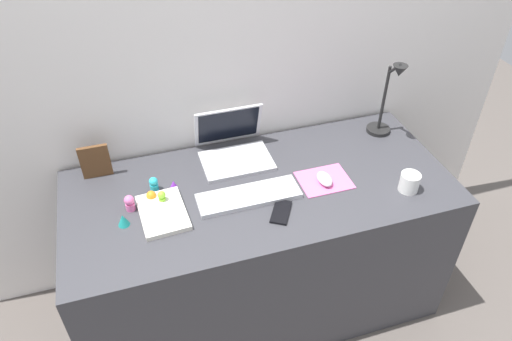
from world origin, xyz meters
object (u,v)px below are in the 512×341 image
laptop (233,145)px  toy_figurine_lime (162,197)px  keyboard (249,196)px  notebook_pad (163,213)px  toy_figurine_cyan (154,184)px  toy_figurine_purple (174,184)px  picture_frame (95,162)px  toy_figurine_pink (130,203)px  coffee_mug (409,182)px  toy_figurine_orange (151,196)px  cell_phone (281,212)px  toy_figurine_teal (123,220)px  mouse (325,179)px  desk_lamp (388,101)px

laptop → toy_figurine_lime: 0.42m
keyboard → notebook_pad: bearing=178.7°
keyboard → toy_figurine_cyan: toy_figurine_cyan is taller
laptop → toy_figurine_lime: laptop is taller
laptop → toy_figurine_purple: 0.33m
picture_frame → toy_figurine_pink: size_ratio=2.23×
coffee_mug → toy_figurine_orange: 1.03m
picture_frame → toy_figurine_pink: picture_frame is taller
toy_figurine_orange → picture_frame: bearing=131.2°
keyboard → cell_phone: (0.09, -0.12, -0.01)m
coffee_mug → toy_figurine_orange: size_ratio=1.82×
picture_frame → toy_figurine_pink: (0.11, -0.25, -0.04)m
toy_figurine_teal → toy_figurine_orange: bearing=41.8°
toy_figurine_lime → toy_figurine_cyan: bearing=101.8°
cell_phone → toy_figurine_teal: size_ratio=2.64×
coffee_mug → toy_figurine_orange: bearing=166.1°
toy_figurine_cyan → toy_figurine_orange: size_ratio=1.45×
mouse → toy_figurine_teal: 0.81m
cell_phone → coffee_mug: (0.54, -0.03, 0.03)m
toy_figurine_orange → toy_figurine_pink: (-0.08, -0.03, 0.01)m
laptop → toy_figurine_purple: laptop is taller
toy_figurine_pink → toy_figurine_orange: bearing=19.0°
toy_figurine_teal → toy_figurine_lime: (0.16, 0.07, 0.01)m
desk_lamp → toy_figurine_purple: 1.01m
keyboard → mouse: bearing=-0.8°
toy_figurine_teal → toy_figurine_pink: toy_figurine_pink is taller
mouse → toy_figurine_lime: (-0.66, 0.07, 0.01)m
laptop → toy_figurine_cyan: 0.39m
laptop → notebook_pad: 0.46m
notebook_pad → toy_figurine_lime: 0.07m
keyboard → desk_lamp: bearing=18.3°
notebook_pad → toy_figurine_orange: 0.10m
cell_phone → toy_figurine_cyan: 0.52m
notebook_pad → toy_figurine_teal: size_ratio=4.94×
desk_lamp → toy_figurine_lime: desk_lamp is taller
coffee_mug → toy_figurine_teal: coffee_mug is taller
cell_phone → toy_figurine_orange: 0.51m
mouse → desk_lamp: size_ratio=0.25×
toy_figurine_teal → toy_figurine_orange: toy_figurine_teal is taller
coffee_mug → toy_figurine_pink: 1.11m
toy_figurine_teal → toy_figurine_cyan: 0.21m
cell_phone → toy_figurine_orange: (-0.46, 0.22, 0.02)m
laptop → toy_figurine_lime: bearing=-147.0°
coffee_mug → picture_frame: bearing=158.6°
desk_lamp → toy_figurine_cyan: 1.08m
toy_figurine_teal → toy_figurine_purple: bearing=35.7°
desk_lamp → toy_figurine_cyan: bearing=-175.9°
keyboard → notebook_pad: size_ratio=1.71×
cell_phone → toy_figurine_lime: toy_figurine_lime is taller
picture_frame → toy_figurine_teal: 0.34m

